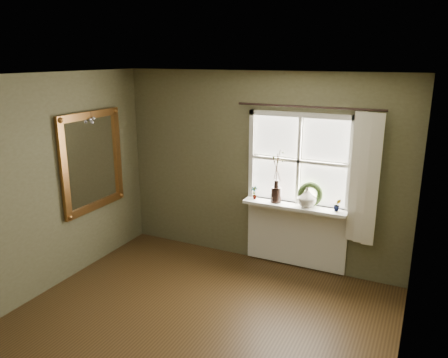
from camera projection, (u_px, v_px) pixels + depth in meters
floor at (173, 349)px, 4.28m from camera, size 4.50×4.50×0.00m
ceiling at (163, 78)px, 3.58m from camera, size 4.50×4.50×0.00m
wall_back at (260, 169)px, 5.93m from camera, size 4.00×0.10×2.60m
wall_left at (10, 196)px, 4.79m from camera, size 0.10×4.50×2.60m
wall_right at (415, 273)px, 3.08m from camera, size 0.10×4.50×2.60m
window_frame at (299, 161)px, 5.58m from camera, size 1.36×0.06×1.24m
window_sill at (294, 206)px, 5.65m from camera, size 1.36×0.26×0.04m
window_apron at (295, 235)px, 5.86m from camera, size 1.36×0.04×0.88m
dark_jug at (276, 195)px, 5.72m from camera, size 0.17×0.17×0.20m
cream_vase at (307, 197)px, 5.54m from camera, size 0.28×0.28×0.25m
wreath at (310, 197)px, 5.57m from camera, size 0.35×0.25×0.33m
potted_plant_left at (254, 193)px, 5.85m from camera, size 0.11×0.09×0.18m
potted_plant_right at (337, 205)px, 5.39m from camera, size 0.11×0.10×0.16m
curtain at (365, 179)px, 5.18m from camera, size 0.36×0.12×1.59m
curtain_rod at (308, 107)px, 5.30m from camera, size 1.84×0.03×0.03m
gilt_mirror at (92, 161)px, 5.77m from camera, size 0.10×1.11×1.32m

